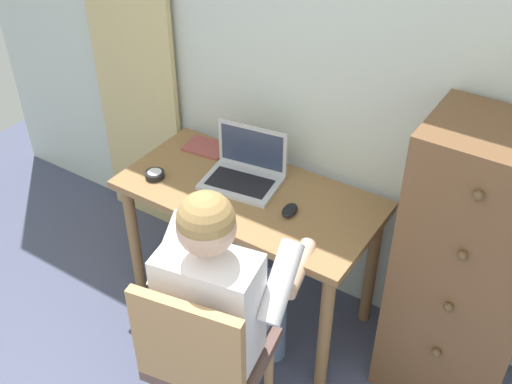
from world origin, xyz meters
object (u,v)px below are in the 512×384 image
object	(u,v)px
chair	(205,357)
desk_clock	(155,174)
laptop	(245,170)
computer_mouse	(290,210)
dresser	(467,273)
notebook_pad	(207,147)
person_seated	(225,290)
desk	(250,211)

from	to	relation	value
chair	desk_clock	xyz separation A→B (m)	(-0.69, 0.56, 0.24)
chair	laptop	size ratio (longest dim) A/B	2.36
computer_mouse	desk_clock	size ratio (longest dim) A/B	1.11
dresser	chair	distance (m)	1.08
notebook_pad	computer_mouse	bearing A→B (deg)	-26.22
chair	person_seated	xyz separation A→B (m)	(-0.03, 0.18, 0.18)
dresser	chair	bearing A→B (deg)	-131.19
chair	notebook_pad	world-z (taller)	chair
desk	desk_clock	bearing A→B (deg)	-161.50
dresser	desk_clock	distance (m)	1.42
chair	notebook_pad	bearing A→B (deg)	125.81
laptop	desk_clock	xyz separation A→B (m)	(-0.36, -0.21, -0.04)
desk	computer_mouse	bearing A→B (deg)	-8.38
desk	laptop	world-z (taller)	laptop
chair	computer_mouse	size ratio (longest dim) A/B	8.81
desk	person_seated	world-z (taller)	person_seated
person_seated	computer_mouse	bearing A→B (deg)	90.89
desk	laptop	size ratio (longest dim) A/B	3.17
dresser	notebook_pad	world-z (taller)	dresser
chair	computer_mouse	distance (m)	0.71
person_seated	laptop	distance (m)	0.67
person_seated	notebook_pad	world-z (taller)	person_seated
laptop	notebook_pad	xyz separation A→B (m)	(-0.31, 0.12, -0.05)
desk	desk_clock	xyz separation A→B (m)	(-0.43, -0.14, 0.13)
person_seated	laptop	world-z (taller)	person_seated
chair	laptop	xyz separation A→B (m)	(-0.34, 0.77, 0.27)
person_seated	notebook_pad	xyz separation A→B (m)	(-0.61, 0.71, 0.04)
desk_clock	notebook_pad	xyz separation A→B (m)	(0.05, 0.33, -0.01)
desk	desk_clock	world-z (taller)	desk_clock
dresser	notebook_pad	bearing A→B (deg)	176.13
dresser	person_seated	world-z (taller)	dresser
dresser	laptop	bearing A→B (deg)	-178.48
desk	laptop	distance (m)	0.19
person_seated	desk_clock	bearing A→B (deg)	150.06
dresser	chair	size ratio (longest dim) A/B	1.47
dresser	desk_clock	size ratio (longest dim) A/B	14.41
dresser	notebook_pad	distance (m)	1.35
dresser	laptop	xyz separation A→B (m)	(-1.04, -0.03, 0.12)
laptop	notebook_pad	world-z (taller)	laptop
desk	laptop	xyz separation A→B (m)	(-0.07, 0.07, 0.16)
chair	notebook_pad	distance (m)	1.12
person_seated	laptop	xyz separation A→B (m)	(-0.31, 0.59, 0.09)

